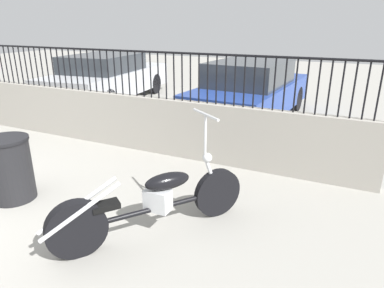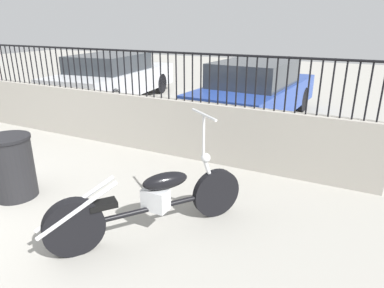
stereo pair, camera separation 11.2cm
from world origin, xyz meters
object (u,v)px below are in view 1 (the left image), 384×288
Objects in this scene: trash_bin at (10,169)px; car_blue at (251,91)px; motorcycle_black at (144,205)px; car_silver at (108,77)px.

trash_bin is 0.19× the size of car_blue.
motorcycle_black is 7.19m from car_silver.
motorcycle_black is at bearing -172.37° from car_blue.
motorcycle_black is 2.03m from trash_bin.
car_blue is at bearing 72.06° from trash_bin.
car_blue is at bearing 40.40° from motorcycle_black.
motorcycle_black is at bearing 0.96° from trash_bin.
car_silver is at bearing 91.14° from car_blue.
car_blue reaches higher than motorcycle_black.
car_blue is (4.41, -0.21, 0.01)m from car_silver.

